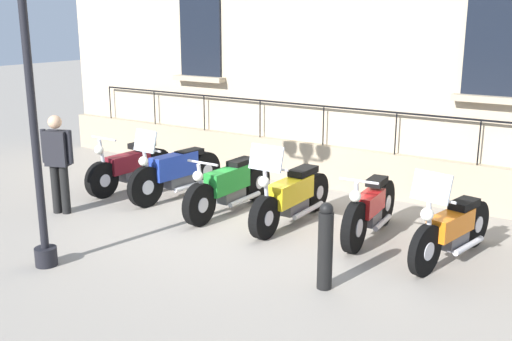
{
  "coord_description": "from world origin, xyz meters",
  "views": [
    {
      "loc": [
        7.63,
        4.86,
        3.1
      ],
      "look_at": [
        0.2,
        0.0,
        0.8
      ],
      "focal_mm": 42.0,
      "sensor_mm": 36.0,
      "label": 1
    }
  ],
  "objects": [
    {
      "name": "motorcycle_orange",
      "position": [
        0.16,
        2.99,
        0.43
      ],
      "size": [
        1.99,
        0.71,
        1.3
      ],
      "color": "black",
      "rests_on": "ground_plane"
    },
    {
      "name": "motorcycle_green",
      "position": [
        0.11,
        -0.58,
        0.42
      ],
      "size": [
        2.21,
        0.57,
        0.98
      ],
      "color": "black",
      "rests_on": "ground_plane"
    },
    {
      "name": "bollard",
      "position": [
        1.79,
        1.99,
        0.53
      ],
      "size": [
        0.18,
        0.18,
        1.05
      ],
      "color": "black",
      "rests_on": "ground_plane"
    },
    {
      "name": "ground_plane",
      "position": [
        0.0,
        0.0,
        0.0
      ],
      "size": [
        60.0,
        60.0,
        0.0
      ],
      "primitive_type": "plane",
      "color": "gray"
    },
    {
      "name": "motorcycle_maroon",
      "position": [
        0.01,
        -2.88,
        0.4
      ],
      "size": [
        1.99,
        0.6,
        1.06
      ],
      "color": "black",
      "rests_on": "ground_plane"
    },
    {
      "name": "building_facade",
      "position": [
        -2.44,
        0.0,
        3.14
      ],
      "size": [
        0.82,
        13.08,
        6.51
      ],
      "color": "tan",
      "rests_on": "ground_plane"
    },
    {
      "name": "motorcycle_yellow",
      "position": [
        0.05,
        0.54,
        0.43
      ],
      "size": [
        2.17,
        0.64,
        1.36
      ],
      "color": "black",
      "rests_on": "ground_plane"
    },
    {
      "name": "motorcycle_red",
      "position": [
        -0.05,
        1.78,
        0.41
      ],
      "size": [
        1.97,
        0.55,
        0.99
      ],
      "color": "black",
      "rests_on": "ground_plane"
    },
    {
      "name": "lamppost",
      "position": [
        3.14,
        -1.29,
        2.95
      ],
      "size": [
        0.31,
        1.01,
        4.16
      ],
      "color": "black",
      "rests_on": "ground_plane"
    },
    {
      "name": "motorcycle_blue",
      "position": [
        -0.04,
        -1.83,
        0.46
      ],
      "size": [
        2.1,
        0.62,
        1.29
      ],
      "color": "black",
      "rests_on": "ground_plane"
    },
    {
      "name": "pedestrian_standing",
      "position": [
        1.63,
        -2.82,
        0.9
      ],
      "size": [
        0.34,
        0.5,
        1.6
      ],
      "color": "black",
      "rests_on": "ground_plane"
    }
  ]
}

